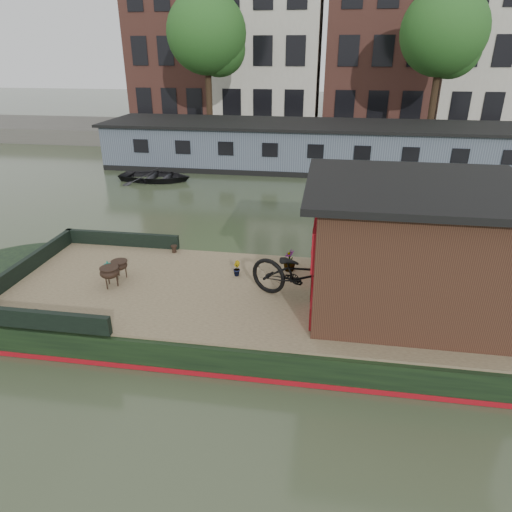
# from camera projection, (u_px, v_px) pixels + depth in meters

# --- Properties ---
(ground) EXTENTS (120.00, 120.00, 0.00)m
(ground) POSITION_uv_depth(u_px,v_px,m) (291.00, 322.00, 9.55)
(ground) COLOR #2F3B25
(ground) RESTS_ON ground
(houseboat_hull) EXTENTS (14.01, 4.02, 0.60)m
(houseboat_hull) POSITION_uv_depth(u_px,v_px,m) (228.00, 306.00, 9.63)
(houseboat_hull) COLOR black
(houseboat_hull) RESTS_ON ground
(houseboat_deck) EXTENTS (11.80, 3.80, 0.05)m
(houseboat_deck) POSITION_uv_depth(u_px,v_px,m) (292.00, 296.00, 9.30)
(houseboat_deck) COLOR #897954
(houseboat_deck) RESTS_ON houseboat_hull
(bow_bulwark) EXTENTS (3.00, 4.00, 0.35)m
(bow_bulwark) POSITION_uv_depth(u_px,v_px,m) (60.00, 270.00, 9.94)
(bow_bulwark) COLOR black
(bow_bulwark) RESTS_ON houseboat_deck
(cabin) EXTENTS (4.00, 3.50, 2.42)m
(cabin) POSITION_uv_depth(u_px,v_px,m) (411.00, 246.00, 8.47)
(cabin) COLOR black
(cabin) RESTS_ON houseboat_deck
(bicycle) EXTENTS (2.37, 1.62, 1.18)m
(bicycle) POSITION_uv_depth(u_px,v_px,m) (302.00, 275.00, 8.78)
(bicycle) COLOR black
(bicycle) RESTS_ON houseboat_deck
(potted_plant_a) EXTENTS (0.21, 0.21, 0.33)m
(potted_plant_a) POSITION_uv_depth(u_px,v_px,m) (108.00, 269.00, 10.03)
(potted_plant_a) COLOR brown
(potted_plant_a) RESTS_ON houseboat_deck
(potted_plant_b) EXTENTS (0.21, 0.23, 0.34)m
(potted_plant_b) POSITION_uv_depth(u_px,v_px,m) (237.00, 268.00, 10.04)
(potted_plant_b) COLOR brown
(potted_plant_b) RESTS_ON houseboat_deck
(potted_plant_d) EXTENTS (0.35, 0.35, 0.49)m
(potted_plant_d) POSITION_uv_depth(u_px,v_px,m) (289.00, 260.00, 10.23)
(potted_plant_d) COLOR brown
(potted_plant_d) RESTS_ON houseboat_deck
(brazier_front) EXTENTS (0.47, 0.47, 0.45)m
(brazier_front) POSITION_uv_depth(u_px,v_px,m) (110.00, 277.00, 9.53)
(brazier_front) COLOR black
(brazier_front) RESTS_ON houseboat_deck
(brazier_rear) EXTENTS (0.43, 0.43, 0.40)m
(brazier_rear) POSITION_uv_depth(u_px,v_px,m) (120.00, 269.00, 9.92)
(brazier_rear) COLOR black
(brazier_rear) RESTS_ON houseboat_deck
(bollard_port) EXTENTS (0.16, 0.16, 0.18)m
(bollard_port) POSITION_uv_depth(u_px,v_px,m) (174.00, 249.00, 11.22)
(bollard_port) COLOR black
(bollard_port) RESTS_ON houseboat_deck
(bollard_stbd) EXTENTS (0.17, 0.17, 0.20)m
(bollard_stbd) POSITION_uv_depth(u_px,v_px,m) (35.00, 316.00, 8.37)
(bollard_stbd) COLOR black
(bollard_stbd) RESTS_ON houseboat_deck
(dinghy) EXTENTS (3.14, 2.26, 0.64)m
(dinghy) POSITION_uv_depth(u_px,v_px,m) (155.00, 173.00, 19.85)
(dinghy) COLOR black
(dinghy) RESTS_ON ground
(far_houseboat) EXTENTS (20.40, 4.40, 2.11)m
(far_houseboat) POSITION_uv_depth(u_px,v_px,m) (317.00, 148.00, 21.77)
(far_houseboat) COLOR #515D6C
(far_houseboat) RESTS_ON ground
(quay) EXTENTS (60.00, 6.00, 0.90)m
(quay) POSITION_uv_depth(u_px,v_px,m) (320.00, 136.00, 27.83)
(quay) COLOR #47443F
(quay) RESTS_ON ground
(townhouse_row) EXTENTS (27.25, 8.00, 16.50)m
(townhouse_row) POSITION_uv_depth(u_px,v_px,m) (332.00, 7.00, 31.06)
(townhouse_row) COLOR brown
(townhouse_row) RESTS_ON ground
(tree_left) EXTENTS (4.40, 4.40, 7.40)m
(tree_left) POSITION_uv_depth(u_px,v_px,m) (210.00, 37.00, 25.22)
(tree_left) COLOR #332316
(tree_left) RESTS_ON quay
(tree_right) EXTENTS (4.40, 4.40, 7.40)m
(tree_right) POSITION_uv_depth(u_px,v_px,m) (446.00, 36.00, 23.44)
(tree_right) COLOR #332316
(tree_right) RESTS_ON quay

